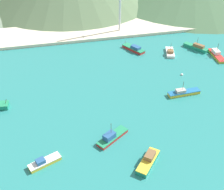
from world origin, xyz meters
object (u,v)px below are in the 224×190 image
object	(u,v)px
fishing_boat_4	(44,162)
fishing_boat_8	(183,93)
buoy_0	(182,75)
fishing_boat_7	(170,52)
fishing_boat_1	(112,137)
fishing_boat_11	(134,48)
fishing_boat_6	(196,47)
fishing_boat_3	(217,55)
fishing_boat_9	(148,161)

from	to	relation	value
fishing_boat_4	fishing_boat_8	xyz separation A→B (m)	(44.90, 19.78, 0.07)
buoy_0	fishing_boat_8	bearing A→B (deg)	-111.57
fishing_boat_7	buoy_0	distance (m)	16.10
fishing_boat_1	fishing_boat_4	xyz separation A→B (m)	(-17.85, -4.74, -0.18)
fishing_boat_8	fishing_boat_11	size ratio (longest dim) A/B	1.04
fishing_boat_6	fishing_boat_7	world-z (taller)	fishing_boat_6
fishing_boat_6	fishing_boat_1	bearing A→B (deg)	-136.07
fishing_boat_3	fishing_boat_8	xyz separation A→B (m)	(-23.15, -21.10, -0.02)
fishing_boat_4	fishing_boat_8	size ratio (longest dim) A/B	0.78
fishing_boat_6	fishing_boat_7	xyz separation A→B (m)	(-11.70, -1.22, -0.29)
fishing_boat_1	fishing_boat_8	bearing A→B (deg)	29.06
fishing_boat_8	fishing_boat_11	world-z (taller)	fishing_boat_8
fishing_boat_4	fishing_boat_3	bearing A→B (deg)	30.99
fishing_boat_1	buoy_0	xyz separation A→B (m)	(31.46, 26.19, -0.70)
fishing_boat_4	fishing_boat_9	world-z (taller)	fishing_boat_9
fishing_boat_7	fishing_boat_11	xyz separation A→B (m)	(-13.05, 6.07, 0.14)
fishing_boat_9	fishing_boat_7	bearing A→B (deg)	63.12
fishing_boat_7	buoy_0	xyz separation A→B (m)	(-1.88, -15.98, -0.52)
fishing_boat_1	fishing_boat_6	distance (m)	62.54
fishing_boat_6	fishing_boat_7	size ratio (longest dim) A/B	1.11
fishing_boat_7	fishing_boat_3	bearing A→B (deg)	-19.71
fishing_boat_3	fishing_boat_9	world-z (taller)	fishing_boat_3
fishing_boat_7	buoy_0	bearing A→B (deg)	-96.70
fishing_boat_9	fishing_boat_11	size ratio (longest dim) A/B	0.83
fishing_boat_1	fishing_boat_7	distance (m)	53.75
fishing_boat_4	fishing_boat_9	size ratio (longest dim) A/B	0.99
fishing_boat_3	buoy_0	bearing A→B (deg)	-152.06
fishing_boat_1	fishing_boat_3	xyz separation A→B (m)	(50.20, 36.13, -0.10)
fishing_boat_1	fishing_boat_11	distance (m)	52.33
fishing_boat_7	fishing_boat_9	world-z (taller)	fishing_boat_7
fishing_boat_1	fishing_boat_6	xyz separation A→B (m)	(45.04, 43.39, 0.11)
fishing_boat_1	fishing_boat_9	world-z (taller)	fishing_boat_1
fishing_boat_11	fishing_boat_1	bearing A→B (deg)	-112.81
fishing_boat_6	fishing_boat_7	distance (m)	11.77
fishing_boat_4	fishing_boat_8	world-z (taller)	fishing_boat_8
fishing_boat_11	fishing_boat_6	bearing A→B (deg)	-11.08
fishing_boat_1	fishing_boat_7	world-z (taller)	fishing_boat_1
fishing_boat_8	fishing_boat_4	bearing A→B (deg)	-156.23
fishing_boat_6	fishing_boat_9	size ratio (longest dim) A/B	1.16
fishing_boat_1	fishing_boat_3	size ratio (longest dim) A/B	0.85
fishing_boat_11	fishing_boat_3	bearing A→B (deg)	-22.04
fishing_boat_8	buoy_0	bearing A→B (deg)	68.43
buoy_0	fishing_boat_7	bearing A→B (deg)	83.30
fishing_boat_11	fishing_boat_7	bearing A→B (deg)	-24.93
fishing_boat_8	fishing_boat_9	size ratio (longest dim) A/B	1.26
fishing_boat_8	buoy_0	world-z (taller)	fishing_boat_8
fishing_boat_11	buoy_0	distance (m)	24.73
fishing_boat_3	fishing_boat_6	size ratio (longest dim) A/B	1.14
fishing_boat_4	fishing_boat_7	world-z (taller)	fishing_boat_7
fishing_boat_3	fishing_boat_11	bearing A→B (deg)	157.96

